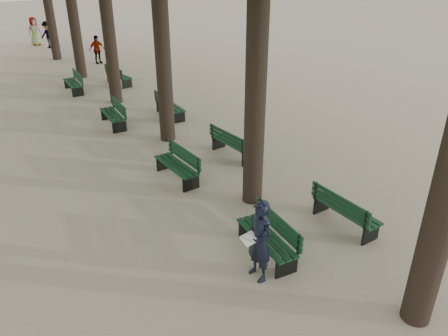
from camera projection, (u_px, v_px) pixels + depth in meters
ground at (281, 285)px, 8.75m from camera, size 120.00×120.00×0.00m
bench_left_0 at (266, 244)px, 9.51m from camera, size 0.77×1.85×0.92m
bench_left_1 at (177, 171)px, 12.65m from camera, size 0.63×1.82×0.92m
bench_left_2 at (113, 119)px, 16.52m from camera, size 0.71×1.84×0.92m
bench_left_3 at (73, 86)px, 20.40m from camera, size 0.66×1.83×0.92m
bench_right_0 at (345, 216)px, 10.50m from camera, size 0.58×1.80×0.92m
bench_right_1 at (233, 148)px, 14.07m from camera, size 0.69×1.84×0.92m
bench_right_2 at (170, 110)px, 17.41m from camera, size 0.65×1.82×0.92m
bench_right_3 at (119, 79)px, 21.55m from camera, size 0.78×1.85×0.92m
man_with_map at (259, 241)px, 8.57m from camera, size 0.62×0.72×1.78m
pedestrian_d at (35, 31)px, 30.09m from camera, size 0.99×0.61×1.89m
pedestrian_c at (97, 50)px, 25.30m from camera, size 0.98×0.47×1.61m
pedestrian_b at (48, 35)px, 29.23m from camera, size 0.95×1.12×1.75m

